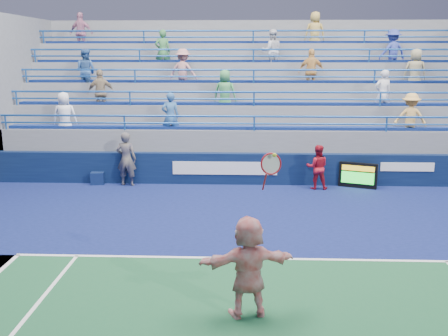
{
  "coord_description": "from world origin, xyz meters",
  "views": [
    {
      "loc": [
        -0.38,
        -10.35,
        4.48
      ],
      "look_at": [
        -0.88,
        2.5,
        1.5
      ],
      "focal_mm": 40.0,
      "sensor_mm": 36.0,
      "label": 1
    }
  ],
  "objects_px": {
    "serve_speed_board": "(358,175)",
    "line_judge": "(126,159)",
    "tennis_player": "(248,267)",
    "judge_chair": "(98,177)",
    "ball_girl": "(317,167)"
  },
  "relations": [
    {
      "from": "line_judge",
      "to": "ball_girl",
      "type": "height_order",
      "value": "line_judge"
    },
    {
      "from": "tennis_player",
      "to": "line_judge",
      "type": "relative_size",
      "value": 1.56
    },
    {
      "from": "serve_speed_board",
      "to": "line_judge",
      "type": "bearing_deg",
      "value": 179.82
    },
    {
      "from": "judge_chair",
      "to": "line_judge",
      "type": "xyz_separation_m",
      "value": [
        1.06,
        -0.16,
        0.68
      ]
    },
    {
      "from": "serve_speed_board",
      "to": "tennis_player",
      "type": "xyz_separation_m",
      "value": [
        -3.78,
        -8.54,
        0.47
      ]
    },
    {
      "from": "tennis_player",
      "to": "ball_girl",
      "type": "height_order",
      "value": "tennis_player"
    },
    {
      "from": "ball_girl",
      "to": "serve_speed_board",
      "type": "bearing_deg",
      "value": -169.82
    },
    {
      "from": "line_judge",
      "to": "judge_chair",
      "type": "bearing_deg",
      "value": -4.03
    },
    {
      "from": "serve_speed_board",
      "to": "ball_girl",
      "type": "distance_m",
      "value": 1.45
    },
    {
      "from": "judge_chair",
      "to": "line_judge",
      "type": "distance_m",
      "value": 1.27
    },
    {
      "from": "serve_speed_board",
      "to": "line_judge",
      "type": "xyz_separation_m",
      "value": [
        -7.87,
        0.02,
        0.5
      ]
    },
    {
      "from": "serve_speed_board",
      "to": "line_judge",
      "type": "distance_m",
      "value": 7.89
    },
    {
      "from": "judge_chair",
      "to": "ball_girl",
      "type": "distance_m",
      "value": 7.55
    },
    {
      "from": "serve_speed_board",
      "to": "ball_girl",
      "type": "relative_size",
      "value": 0.82
    },
    {
      "from": "judge_chair",
      "to": "line_judge",
      "type": "height_order",
      "value": "line_judge"
    }
  ]
}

